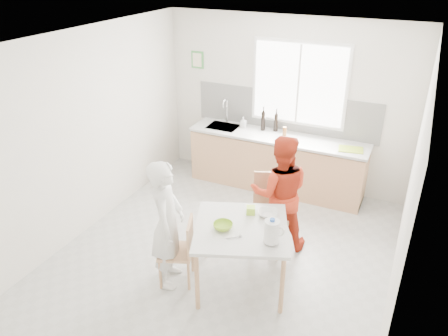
# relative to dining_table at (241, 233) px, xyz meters

# --- Properties ---
(ground) EXTENTS (4.50, 4.50, 0.00)m
(ground) POSITION_rel_dining_table_xyz_m (-0.39, 0.43, -0.71)
(ground) COLOR #B7B7B2
(ground) RESTS_ON ground
(room_shell) EXTENTS (4.50, 4.50, 4.50)m
(room_shell) POSITION_rel_dining_table_xyz_m (-0.39, 0.43, 0.94)
(room_shell) COLOR silver
(room_shell) RESTS_ON ground
(window) EXTENTS (1.50, 0.06, 1.30)m
(window) POSITION_rel_dining_table_xyz_m (-0.19, 2.66, 0.99)
(window) COLOR white
(window) RESTS_ON room_shell
(backsplash) EXTENTS (3.00, 0.02, 0.65)m
(backsplash) POSITION_rel_dining_table_xyz_m (-0.39, 2.67, 0.52)
(backsplash) COLOR white
(backsplash) RESTS_ON room_shell
(picture_frame) EXTENTS (0.22, 0.03, 0.28)m
(picture_frame) POSITION_rel_dining_table_xyz_m (-1.94, 2.67, 1.19)
(picture_frame) COLOR #469A47
(picture_frame) RESTS_ON room_shell
(kitchen_counter) EXTENTS (2.84, 0.64, 1.37)m
(kitchen_counter) POSITION_rel_dining_table_xyz_m (-0.40, 2.38, -0.29)
(kitchen_counter) COLOR tan
(kitchen_counter) RESTS_ON ground
(dining_table) EXTENTS (1.32, 1.32, 0.79)m
(dining_table) POSITION_rel_dining_table_xyz_m (0.00, 0.00, 0.00)
(dining_table) COLOR silver
(dining_table) RESTS_ON ground
(chair_left) EXTENTS (0.50, 0.50, 0.83)m
(chair_left) POSITION_rel_dining_table_xyz_m (-0.64, -0.25, -0.25)
(chair_left) COLOR tan
(chair_left) RESTS_ON ground
(chair_far) EXTENTS (0.59, 0.59, 0.99)m
(chair_far) POSITION_rel_dining_table_xyz_m (0.03, 0.90, -0.16)
(chair_far) COLOR tan
(chair_far) RESTS_ON ground
(person_white) EXTENTS (0.55, 0.67, 1.56)m
(person_white) POSITION_rel_dining_table_xyz_m (-0.77, -0.30, 0.07)
(person_white) COLOR white
(person_white) RESTS_ON ground
(person_red) EXTENTS (0.92, 0.82, 1.56)m
(person_red) POSITION_rel_dining_table_xyz_m (0.14, 0.91, 0.07)
(person_red) COLOR red
(person_red) RESTS_ON ground
(bowl_green) EXTENTS (0.28, 0.28, 0.07)m
(bowl_green) POSITION_rel_dining_table_xyz_m (-0.17, -0.12, 0.12)
(bowl_green) COLOR #90BE2C
(bowl_green) RESTS_ON dining_table
(bowl_white) EXTENTS (0.29, 0.29, 0.06)m
(bowl_white) POSITION_rel_dining_table_xyz_m (0.19, 0.34, 0.11)
(bowl_white) COLOR silver
(bowl_white) RESTS_ON dining_table
(milk_jug) EXTENTS (0.22, 0.16, 0.28)m
(milk_jug) POSITION_rel_dining_table_xyz_m (0.40, -0.15, 0.23)
(milk_jug) COLOR white
(milk_jug) RESTS_ON dining_table
(green_box) EXTENTS (0.13, 0.13, 0.09)m
(green_box) POSITION_rel_dining_table_xyz_m (-0.01, 0.30, 0.13)
(green_box) COLOR #A0D130
(green_box) RESTS_ON dining_table
(spoon) EXTENTS (0.13, 0.11, 0.01)m
(spoon) POSITION_rel_dining_table_xyz_m (0.01, -0.23, 0.09)
(spoon) COLOR #A5A5AA
(spoon) RESTS_ON dining_table
(cutting_board) EXTENTS (0.39, 0.31, 0.01)m
(cutting_board) POSITION_rel_dining_table_xyz_m (0.75, 2.32, 0.22)
(cutting_board) COLOR #99B62A
(cutting_board) RESTS_ON kitchen_counter
(wine_bottle_a) EXTENTS (0.07, 0.07, 0.32)m
(wine_bottle_a) POSITION_rel_dining_table_xyz_m (-0.69, 2.51, 0.37)
(wine_bottle_a) COLOR black
(wine_bottle_a) RESTS_ON kitchen_counter
(wine_bottle_b) EXTENTS (0.07, 0.07, 0.30)m
(wine_bottle_b) POSITION_rel_dining_table_xyz_m (-0.49, 2.55, 0.36)
(wine_bottle_b) COLOR black
(wine_bottle_b) RESTS_ON kitchen_counter
(jar_amber) EXTENTS (0.06, 0.06, 0.16)m
(jar_amber) POSITION_rel_dining_table_xyz_m (-0.29, 2.39, 0.29)
(jar_amber) COLOR brown
(jar_amber) RESTS_ON kitchen_counter
(soap_bottle) EXTENTS (0.08, 0.08, 0.18)m
(soap_bottle) POSITION_rel_dining_table_xyz_m (-1.02, 2.49, 0.30)
(soap_bottle) COLOR #999999
(soap_bottle) RESTS_ON kitchen_counter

